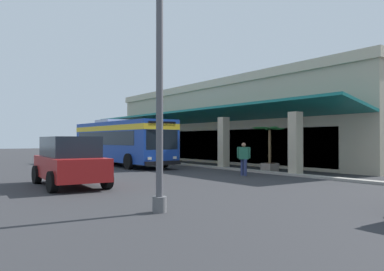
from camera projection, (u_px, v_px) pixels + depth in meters
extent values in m
plane|color=#2D2D30|center=(215.00, 161.00, 33.44)|extent=(120.00, 120.00, 0.00)
cube|color=#9E998E|center=(171.00, 163.00, 29.13)|extent=(34.85, 0.50, 0.12)
cube|color=#B2A88E|center=(262.00, 127.00, 34.76)|extent=(29.04, 12.91, 6.00)
cube|color=#C0B59A|center=(262.00, 91.00, 34.79)|extent=(29.34, 13.21, 0.60)
cube|color=#B2A88E|center=(113.00, 142.00, 38.82)|extent=(0.55, 0.55, 3.30)
cube|color=#B2A88E|center=(140.00, 142.00, 34.08)|extent=(0.55, 0.55, 3.30)
cube|color=#B2A88E|center=(175.00, 142.00, 29.33)|extent=(0.55, 0.55, 3.30)
cube|color=#B2A88E|center=(224.00, 143.00, 24.59)|extent=(0.55, 0.55, 3.30)
cube|color=#B2A88E|center=(295.00, 144.00, 19.84)|extent=(0.55, 0.55, 3.30)
cube|color=#146B66|center=(189.00, 117.00, 30.12)|extent=(29.04, 3.16, 0.82)
cube|color=#19232D|center=(206.00, 145.00, 31.04)|extent=(24.39, 0.08, 2.40)
cube|color=#193D9E|center=(121.00, 141.00, 27.38)|extent=(11.06, 2.84, 2.75)
cube|color=yellow|center=(121.00, 129.00, 27.39)|extent=(11.09, 2.87, 0.36)
cube|color=#19232D|center=(119.00, 138.00, 27.63)|extent=(9.31, 2.83, 0.90)
cube|color=#19232D|center=(162.00, 140.00, 23.00)|extent=(0.12, 2.24, 1.20)
cube|color=black|center=(162.00, 124.00, 23.01)|extent=(0.11, 1.94, 0.28)
cube|color=black|center=(163.00, 163.00, 22.88)|extent=(0.27, 2.45, 0.24)
cube|color=silver|center=(175.00, 158.00, 23.49)|extent=(0.07, 0.24, 0.16)
cube|color=silver|center=(150.00, 158.00, 22.42)|extent=(0.07, 0.24, 0.16)
cube|color=silver|center=(112.00, 121.00, 28.60)|extent=(2.45, 1.85, 0.24)
cylinder|color=black|center=(163.00, 160.00, 25.23)|extent=(1.00, 0.30, 1.00)
cylinder|color=black|center=(129.00, 161.00, 23.70)|extent=(1.00, 0.30, 1.00)
cylinder|color=black|center=(118.00, 157.00, 30.60)|extent=(1.00, 0.30, 1.00)
cylinder|color=black|center=(88.00, 157.00, 29.08)|extent=(1.00, 0.30, 1.00)
cube|color=maroon|center=(70.00, 167.00, 15.17)|extent=(4.93, 2.29, 0.84)
cube|color=#19232D|center=(69.00, 147.00, 15.27)|extent=(3.38, 1.95, 0.80)
cylinder|color=black|center=(107.00, 179.00, 14.27)|extent=(0.76, 0.26, 0.76)
cylinder|color=black|center=(52.00, 182.00, 13.27)|extent=(0.76, 0.26, 0.76)
cylinder|color=black|center=(83.00, 173.00, 17.07)|extent=(0.76, 0.26, 0.76)
cylinder|color=black|center=(37.00, 175.00, 16.07)|extent=(0.76, 0.26, 0.76)
cylinder|color=navy|center=(242.00, 167.00, 19.81)|extent=(0.16, 0.16, 0.84)
cylinder|color=navy|center=(245.00, 168.00, 19.55)|extent=(0.16, 0.16, 0.84)
cube|color=#26664C|center=(244.00, 153.00, 19.69)|extent=(0.50, 0.50, 0.63)
sphere|color=#8C664C|center=(244.00, 145.00, 19.69)|extent=(0.23, 0.23, 0.23)
cylinder|color=#26664C|center=(238.00, 153.00, 19.78)|extent=(0.09, 0.09, 0.57)
cylinder|color=#26664C|center=(249.00, 153.00, 19.59)|extent=(0.09, 0.09, 0.57)
cube|color=gray|center=(270.00, 167.00, 22.39)|extent=(0.76, 0.76, 0.47)
cylinder|color=#332319|center=(270.00, 163.00, 22.40)|extent=(0.65, 0.65, 0.02)
cylinder|color=brown|center=(270.00, 147.00, 22.41)|extent=(0.16, 0.16, 1.94)
ellipsoid|color=#1E6028|center=(274.00, 127.00, 22.11)|extent=(0.74, 0.28, 0.15)
ellipsoid|color=#1E6028|center=(277.00, 129.00, 22.46)|extent=(0.64, 0.89, 0.15)
ellipsoid|color=#1E6028|center=(269.00, 129.00, 22.83)|extent=(0.77, 0.68, 0.18)
ellipsoid|color=#1E6028|center=(261.00, 128.00, 22.51)|extent=(0.88, 0.87, 0.18)
ellipsoid|color=#1E6028|center=(268.00, 129.00, 22.04)|extent=(0.57, 0.85, 0.18)
cylinder|color=#59595B|center=(159.00, 204.00, 9.71)|extent=(0.36, 0.36, 0.40)
cylinder|color=#4C4C51|center=(160.00, 68.00, 9.75)|extent=(0.18, 0.18, 7.35)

